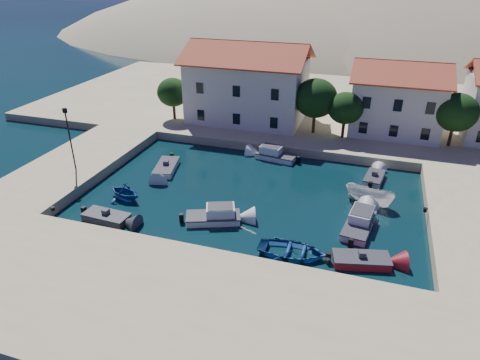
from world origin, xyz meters
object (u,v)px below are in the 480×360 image
cabin_cruiser_south (213,216)px  rowboat_south (292,255)px  building_left (248,81)px  cabin_cruiser_east (359,224)px  building_mid (398,97)px  lamppost (69,133)px  boat_east (368,203)px

cabin_cruiser_south → rowboat_south: (7.15, -2.51, -0.48)m
building_left → cabin_cruiser_east: building_left is taller
building_left → building_mid: bearing=3.2°
building_left → rowboat_south: building_left is taller
lamppost → cabin_cruiser_east: 27.56m
building_left → boat_east: building_left is taller
lamppost → cabin_cruiser_east: lamppost is taller
building_left → lamppost: size_ratio=2.36×
building_left → rowboat_south: 28.74m
lamppost → cabin_cruiser_south: size_ratio=1.29×
building_left → rowboat_south: size_ratio=2.94×
boat_east → rowboat_south: bearing=171.0°
lamppost → cabin_cruiser_south: lamppost is taller
lamppost → rowboat_south: bearing=-14.1°
building_left → cabin_cruiser_south: size_ratio=3.05×
cabin_cruiser_south → boat_east: (12.07, 7.02, -0.48)m
building_left → boat_east: bearing=-44.9°
building_mid → cabin_cruiser_south: size_ratio=2.18×
rowboat_south → building_left: bearing=22.0°
lamppost → cabin_cruiser_east: size_ratio=1.23×
cabin_cruiser_south → rowboat_south: 7.59m
lamppost → rowboat_south: (22.84, -5.73, -4.75)m
building_left → lamppost: bearing=-119.9°
rowboat_south → cabin_cruiser_south: bearing=68.9°
building_left → boat_east: (16.27, -16.20, -5.94)m
cabin_cruiser_south → lamppost: bearing=147.1°
rowboat_south → cabin_cruiser_east: 6.69m
building_mid → rowboat_south: building_mid is taller
boat_east → cabin_cruiser_east: bearing=-168.7°
building_mid → cabin_cruiser_south: bearing=-119.7°
building_left → building_mid: size_ratio=1.40×
building_left → lamppost: 23.10m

